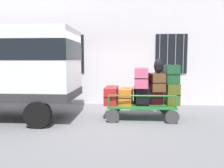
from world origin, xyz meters
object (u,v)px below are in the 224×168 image
object	(u,v)px
luggage_cart	(141,106)
suitcase_midright_middle	(156,82)
backpack	(159,66)
suitcase_right_middle	(172,74)
suitcase_center_middle	(141,77)
suitcase_midright_bottom	(156,97)
suitcase_center_bottom	(141,96)
suitcase_right_bottom	(171,94)
suitcase_left_bottom	(111,95)
suitcase_midleft_bottom	(126,96)
van	(4,64)

from	to	relation	value
luggage_cart	suitcase_midright_middle	size ratio (longest dim) A/B	2.42
suitcase_midright_middle	backpack	distance (m)	0.48
suitcase_right_middle	backpack	distance (m)	0.48
suitcase_center_middle	suitcase_midright_bottom	world-z (taller)	suitcase_center_middle
luggage_cart	suitcase_center_middle	world-z (taller)	suitcase_center_middle
backpack	suitcase_right_middle	bearing A→B (deg)	10.15
suitcase_midright_bottom	suitcase_center_bottom	bearing A→B (deg)	-174.77
luggage_cart	backpack	xyz separation A→B (m)	(0.50, -0.04, 1.23)
suitcase_center_bottom	backpack	world-z (taller)	backpack
suitcase_center_middle	backpack	xyz separation A→B (m)	(0.50, -0.05, 0.35)
suitcase_center_middle	suitcase_midright_middle	distance (m)	0.47
luggage_cart	backpack	size ratio (longest dim) A/B	4.63
suitcase_center_middle	suitcase_right_bottom	size ratio (longest dim) A/B	1.38
suitcase_left_bottom	suitcase_midleft_bottom	xyz separation A→B (m)	(0.45, 0.03, -0.02)
suitcase_midleft_bottom	luggage_cart	bearing A→B (deg)	-3.55
suitcase_midleft_bottom	suitcase_center_middle	size ratio (longest dim) A/B	0.93
suitcase_center_bottom	suitcase_right_bottom	world-z (taller)	suitcase_right_bottom
suitcase_left_bottom	suitcase_right_bottom	size ratio (longest dim) A/B	1.32
suitcase_center_bottom	suitcase_right_middle	bearing A→B (deg)	3.18
suitcase_center_bottom	suitcase_midright_middle	world-z (taller)	suitcase_midright_middle
suitcase_midright_middle	van	bearing A→B (deg)	-176.10
suitcase_center_middle	suitcase_right_middle	world-z (taller)	suitcase_right_middle
suitcase_midright_bottom	suitcase_midleft_bottom	bearing A→B (deg)	179.79
suitcase_right_middle	suitcase_midright_middle	bearing A→B (deg)	-176.51
suitcase_center_bottom	suitcase_midright_middle	bearing A→B (deg)	2.86
van	suitcase_right_middle	size ratio (longest dim) A/B	7.75
suitcase_midright_middle	suitcase_right_middle	world-z (taller)	suitcase_right_middle
suitcase_center_bottom	suitcase_right_bottom	size ratio (longest dim) A/B	0.98
suitcase_midright_middle	suitcase_right_middle	xyz separation A→B (m)	(0.45, 0.03, 0.23)
van	suitcase_midright_bottom	xyz separation A→B (m)	(4.55, 0.33, -1.00)
suitcase_left_bottom	backpack	size ratio (longest dim) A/B	2.10
luggage_cart	suitcase_midright_middle	bearing A→B (deg)	0.74
suitcase_center_middle	suitcase_right_middle	distance (m)	0.91
suitcase_right_bottom	suitcase_left_bottom	bearing A→B (deg)	-178.62
luggage_cart	suitcase_right_bottom	size ratio (longest dim) A/B	2.92
luggage_cart	suitcase_center_middle	xyz separation A→B (m)	(-0.00, 0.01, 0.88)
suitcase_center_middle	van	bearing A→B (deg)	-175.61
van	suitcase_midright_bottom	bearing A→B (deg)	4.13
suitcase_center_bottom	suitcase_center_middle	bearing A→B (deg)	90.00
suitcase_midright_bottom	suitcase_midright_middle	distance (m)	0.47
suitcase_midleft_bottom	suitcase_midright_bottom	world-z (taller)	suitcase_midleft_bottom
backpack	suitcase_right_bottom	bearing A→B (deg)	10.92
suitcase_midright_bottom	backpack	distance (m)	0.95
suitcase_right_middle	backpack	bearing A→B (deg)	-169.85
suitcase_center_bottom	suitcase_midright_bottom	distance (m)	0.45
backpack	suitcase_center_middle	bearing A→B (deg)	174.24
luggage_cart	suitcase_left_bottom	xyz separation A→B (m)	(-0.90, -0.00, 0.33)
suitcase_midright_middle	suitcase_right_bottom	xyz separation A→B (m)	(0.45, 0.03, -0.36)
van	suitcase_center_bottom	world-z (taller)	van
suitcase_midright_bottom	suitcase_right_middle	size ratio (longest dim) A/B	0.75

